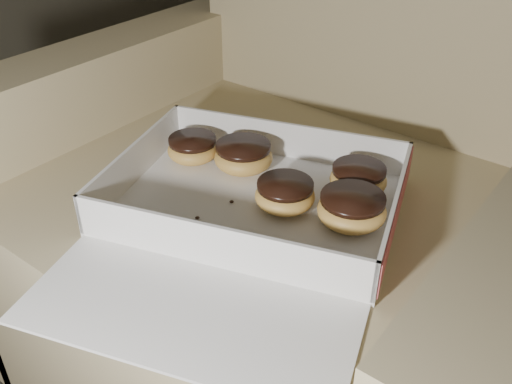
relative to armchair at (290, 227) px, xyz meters
The scene contains 11 objects.
armchair is the anchor object (origin of this frame).
bakery_box 0.24m from the armchair, 76.95° to the right, with size 0.57×0.63×0.07m.
donut_a 0.22m from the armchair, 60.79° to the right, with size 0.10×0.10×0.05m.
donut_b 0.27m from the armchair, 29.79° to the right, with size 0.10×0.10×0.05m.
donut_c 0.22m from the armchair, ahead, with size 0.09×0.09×0.05m.
donut_d 0.20m from the armchair, 126.80° to the right, with size 0.10×0.10×0.05m.
donut_e 0.25m from the armchair, 144.99° to the right, with size 0.09×0.09×0.05m.
crumb_a 0.22m from the armchair, 91.78° to the right, with size 0.01×0.01×0.00m, color black.
crumb_b 0.34m from the armchair, 50.76° to the right, with size 0.01×0.01×0.00m, color black.
crumb_c 0.28m from the armchair, 94.65° to the right, with size 0.01×0.01×0.00m, color black.
crumb_d 0.30m from the armchair, 71.49° to the right, with size 0.01×0.01×0.00m, color black.
Camera 1 is at (0.42, -0.48, 0.99)m, focal length 40.00 mm.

